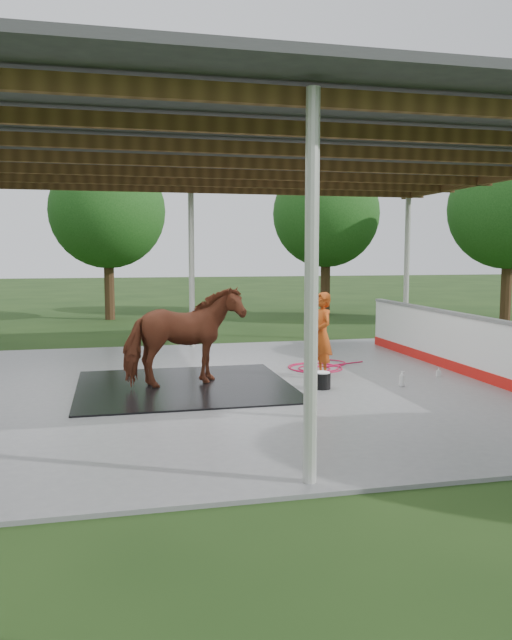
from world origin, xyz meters
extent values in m
plane|color=#1E3814|center=(0.00, 0.00, 0.00)|extent=(100.00, 100.00, 0.00)
cube|color=slate|center=(0.00, 0.00, 0.03)|extent=(12.00, 10.00, 0.05)
cylinder|color=beige|center=(0.00, -4.70, 1.98)|extent=(0.14, 0.14, 3.85)
cylinder|color=beige|center=(0.00, 4.70, 1.98)|extent=(0.14, 0.14, 3.85)
cylinder|color=beige|center=(5.70, 4.70, 1.98)|extent=(0.14, 0.14, 3.85)
cube|color=brown|center=(0.00, -4.50, 3.85)|extent=(12.00, 0.10, 0.18)
cube|color=brown|center=(0.00, -3.00, 3.85)|extent=(12.00, 0.10, 0.18)
cube|color=brown|center=(0.00, -1.50, 3.85)|extent=(12.00, 0.10, 0.18)
cube|color=brown|center=(0.00, 0.00, 3.85)|extent=(12.00, 0.10, 0.18)
cube|color=brown|center=(0.00, 1.50, 3.85)|extent=(12.00, 0.10, 0.18)
cube|color=brown|center=(0.00, 3.00, 3.85)|extent=(12.00, 0.10, 0.18)
cube|color=brown|center=(0.00, 4.50, 3.85)|extent=(12.00, 0.10, 0.18)
cube|color=#38383A|center=(0.00, 0.00, 4.05)|extent=(12.60, 10.60, 0.10)
cube|color=red|center=(4.59, 0.00, 0.15)|extent=(0.14, 8.00, 0.20)
cube|color=white|center=(4.60, 0.00, 0.65)|extent=(0.12, 8.00, 1.00)
cube|color=slate|center=(4.60, 0.00, 1.17)|extent=(0.16, 8.00, 0.06)
cylinder|color=#382314|center=(-2.00, 12.00, 1.10)|extent=(0.36, 0.36, 2.20)
sphere|color=#194714|center=(-2.00, 12.00, 3.80)|extent=(4.00, 4.00, 4.00)
cylinder|color=#382314|center=(6.00, 12.00, 1.10)|extent=(0.36, 0.36, 2.20)
sphere|color=#194714|center=(6.00, 12.00, 3.80)|extent=(4.00, 4.00, 4.00)
cylinder|color=#382314|center=(11.00, 8.00, 1.10)|extent=(0.36, 0.36, 2.20)
sphere|color=#194714|center=(11.00, 8.00, 3.80)|extent=(4.00, 4.00, 4.00)
cube|color=black|center=(-0.72, 0.07, 0.06)|extent=(3.61, 3.39, 0.03)
imported|color=brown|center=(-0.72, 0.07, 0.92)|extent=(2.17, 1.40, 1.69)
imported|color=#B44413|center=(1.85, 0.35, 0.84)|extent=(0.42, 0.60, 1.58)
cylinder|color=black|center=(1.53, -0.60, 0.19)|extent=(0.31, 0.31, 0.27)
cylinder|color=white|center=(1.53, -0.60, 0.32)|extent=(0.28, 0.28, 0.03)
imported|color=silver|center=(2.94, -0.75, 0.18)|extent=(0.15, 0.15, 0.27)
imported|color=#338CD8|center=(4.00, -0.10, 0.13)|extent=(0.09, 0.09, 0.16)
torus|color=#B10C37|center=(2.03, 1.16, 0.06)|extent=(1.05, 1.05, 0.02)
torus|color=#B10C37|center=(2.41, 1.66, 0.06)|extent=(0.83, 0.83, 0.02)
torus|color=#B10C37|center=(1.98, 1.13, 0.06)|extent=(0.64, 0.64, 0.02)
torus|color=#B10C37|center=(2.01, 1.26, 0.06)|extent=(1.03, 1.03, 0.02)
cylinder|color=#B10C37|center=(2.50, 1.41, 0.06)|extent=(1.43, 0.49, 0.02)
camera|label=1|loc=(-1.89, -10.49, 2.35)|focal=35.00mm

